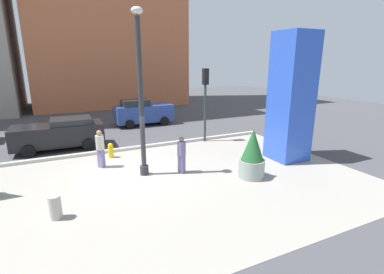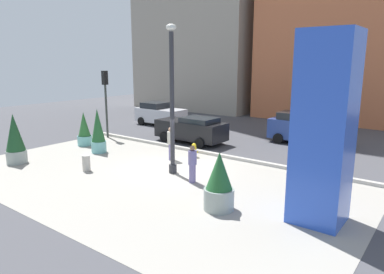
{
  "view_description": "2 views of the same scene",
  "coord_description": "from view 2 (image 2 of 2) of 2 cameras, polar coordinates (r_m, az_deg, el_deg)",
  "views": [
    {
      "loc": [
        -2.49,
        -11.45,
        4.66
      ],
      "look_at": [
        2.44,
        -1.1,
        1.55
      ],
      "focal_mm": 26.51,
      "sensor_mm": 36.0,
      "label": 1
    },
    {
      "loc": [
        10.45,
        -12.32,
        5.0
      ],
      "look_at": [
        1.85,
        -0.89,
        1.92
      ],
      "focal_mm": 32.9,
      "sensor_mm": 36.0,
      "label": 2
    }
  ],
  "objects": [
    {
      "name": "potted_plant_near_left",
      "position": [
        12.06,
        4.42,
        -7.5
      ],
      "size": [
        1.05,
        1.05,
        2.05
      ],
      "color": "gray",
      "rests_on": "ground_plane"
    },
    {
      "name": "potted_plant_mid_plaza",
      "position": [
        20.15,
        -14.99,
        0.81
      ],
      "size": [
        0.82,
        0.82,
        2.48
      ],
      "color": "#6BB2B2",
      "rests_on": "ground_plane"
    },
    {
      "name": "curb_strip",
      "position": [
        19.28,
        2.8,
        -2.65
      ],
      "size": [
        18.0,
        0.24,
        0.16
      ],
      "primitive_type": "cube",
      "color": "#B7B2A8",
      "rests_on": "ground_plane"
    },
    {
      "name": "traffic_light_corner",
      "position": [
        16.23,
        17.73,
        4.07
      ],
      "size": [
        0.28,
        0.42,
        4.23
      ],
      "color": "#333833",
      "rests_on": "ground_plane"
    },
    {
      "name": "potted_plant_near_right",
      "position": [
        19.47,
        -26.76,
        -0.38
      ],
      "size": [
        0.98,
        0.98,
        2.51
      ],
      "color": "gray",
      "rests_on": "ground_plane"
    },
    {
      "name": "ground_plane",
      "position": [
        20.01,
        4.22,
        -2.35
      ],
      "size": [
        60.0,
        60.0,
        0.0
      ],
      "primitive_type": "plane",
      "color": "#47474C"
    },
    {
      "name": "traffic_light_far_side",
      "position": [
        23.89,
        -13.83,
        6.99
      ],
      "size": [
        0.28,
        0.42,
        4.41
      ],
      "color": "#333833",
      "rests_on": "ground_plane"
    },
    {
      "name": "concrete_bollard",
      "position": [
        17.08,
        -16.76,
        -4.09
      ],
      "size": [
        0.36,
        0.36,
        0.75
      ],
      "primitive_type": "cylinder",
      "color": "#B2ADA3",
      "rests_on": "ground_plane"
    },
    {
      "name": "car_curb_west",
      "position": [
        28.22,
        -5.23,
        3.73
      ],
      "size": [
        4.06,
        2.1,
        1.79
      ],
      "color": "silver",
      "rests_on": "ground_plane"
    },
    {
      "name": "pedestrian_by_curb",
      "position": [
        14.69,
        0.07,
        -4.11
      ],
      "size": [
        0.46,
        0.46,
        1.6
      ],
      "color": "slate",
      "rests_on": "ground_plane"
    },
    {
      "name": "car_far_lane",
      "position": [
        22.0,
        -0.07,
        1.3
      ],
      "size": [
        4.58,
        2.13,
        1.65
      ],
      "color": "black",
      "rests_on": "ground_plane"
    },
    {
      "name": "plaza_pavement",
      "position": [
        15.51,
        -7.99,
        -6.77
      ],
      "size": [
        18.0,
        10.0,
        0.02
      ],
      "primitive_type": "cube",
      "color": "#9E998E",
      "rests_on": "ground_plane"
    },
    {
      "name": "art_pillar_blue",
      "position": [
        11.41,
        20.61,
        1.09
      ],
      "size": [
        1.58,
        1.58,
        5.93
      ],
      "primitive_type": "cube",
      "color": "blue",
      "rests_on": "ground_plane"
    },
    {
      "name": "lamp_post",
      "position": [
        15.53,
        -3.26,
        5.46
      ],
      "size": [
        0.44,
        0.44,
        6.55
      ],
      "color": "#2D2D33",
      "rests_on": "ground_plane"
    },
    {
      "name": "potted_plant_curbside",
      "position": [
        22.17,
        -17.07,
        1.02
      ],
      "size": [
        0.87,
        0.87,
        2.05
      ],
      "color": "#6BB2B2",
      "rests_on": "ground_plane"
    },
    {
      "name": "pedestrian_crossing",
      "position": [
        18.09,
        -3.46,
        -0.77
      ],
      "size": [
        0.5,
        0.5,
        1.72
      ],
      "color": "slate",
      "rests_on": "ground_plane"
    },
    {
      "name": "car_curb_east",
      "position": [
        22.73,
        17.57,
        1.33
      ],
      "size": [
        4.18,
        2.0,
        1.91
      ],
      "color": "#2D4793",
      "rests_on": "ground_plane"
    },
    {
      "name": "fire_hydrant",
      "position": [
        18.74,
        0.33,
        -2.15
      ],
      "size": [
        0.36,
        0.26,
        0.75
      ],
      "color": "gold",
      "rests_on": "ground_plane"
    }
  ]
}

